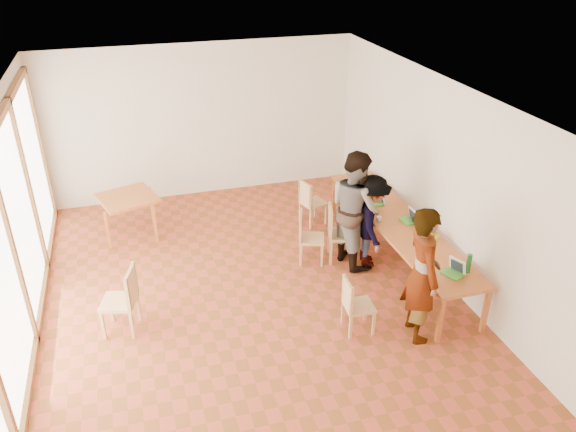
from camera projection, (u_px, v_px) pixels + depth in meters
name	position (u px, v px, depth m)	size (l,w,h in m)	color
ground	(252.00, 304.00, 8.19)	(8.00, 8.00, 0.00)	#B0462A
wall_back	(202.00, 121.00, 10.88)	(6.00, 0.10, 3.00)	silver
wall_right	(448.00, 186.00, 8.24)	(0.10, 8.00, 3.00)	silver
window_wall	(9.00, 245.00, 6.74)	(0.10, 8.00, 3.00)	white
ceiling	(245.00, 101.00, 6.78)	(6.00, 8.00, 0.04)	white
communal_table	(399.00, 224.00, 8.85)	(0.80, 4.00, 0.75)	#C66A2C
side_table	(128.00, 201.00, 9.67)	(0.90, 0.90, 0.75)	#C66A2C
chair_near	(353.00, 300.00, 7.43)	(0.40, 0.40, 0.43)	tan
chair_mid	(336.00, 228.00, 9.01)	(0.55, 0.55, 0.50)	tan
chair_far	(306.00, 232.00, 8.99)	(0.51, 0.51, 0.46)	tan
chair_empty	(309.00, 198.00, 10.09)	(0.50, 0.50, 0.46)	tan
chair_spare	(125.00, 294.00, 7.40)	(0.55, 0.55, 0.51)	tan
person_near	(422.00, 274.00, 7.16)	(0.69, 0.45, 1.90)	gray
person_mid	(355.00, 208.00, 8.80)	(0.93, 0.72, 1.91)	gray
person_far	(371.00, 221.00, 8.82)	(0.99, 0.57, 1.53)	gray
laptop_near	(455.00, 270.00, 7.50)	(0.31, 0.33, 0.22)	green
laptop_mid	(410.00, 218.00, 8.82)	(0.23, 0.26, 0.21)	green
laptop_far	(378.00, 200.00, 9.38)	(0.23, 0.27, 0.22)	green
yellow_mug	(434.00, 238.00, 8.29)	(0.13, 0.13, 0.10)	yellow
green_bottle	(469.00, 264.00, 7.50)	(0.07, 0.07, 0.28)	#196222
clear_glass	(368.00, 183.00, 10.04)	(0.07, 0.07, 0.09)	silver
condiment_cup	(379.00, 218.00, 8.87)	(0.08, 0.08, 0.06)	white
pink_phone	(376.00, 213.00, 9.08)	(0.05, 0.10, 0.01)	#BA3C60
black_pouch	(421.00, 223.00, 8.70)	(0.16, 0.26, 0.09)	black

